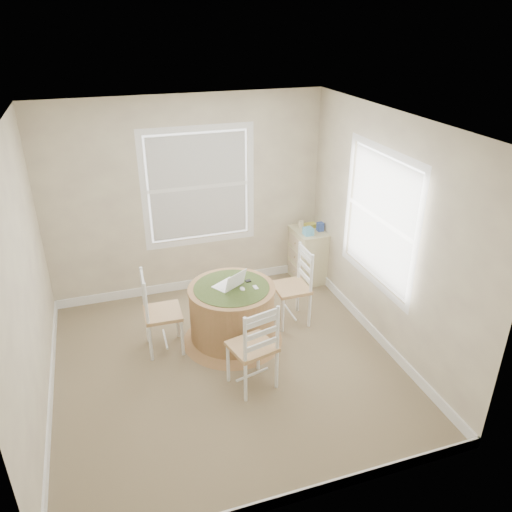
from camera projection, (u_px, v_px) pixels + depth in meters
name	position (u px, v px, depth m)	size (l,w,h in m)	color
room	(235.00, 249.00, 5.03)	(3.64, 3.64, 2.64)	#857454
round_table	(232.00, 312.00, 5.68)	(1.16, 1.16, 0.70)	#9C6A46
chair_left	(163.00, 312.00, 5.49)	(0.42, 0.40, 0.95)	white
chair_near	(252.00, 346.00, 4.94)	(0.42, 0.40, 0.95)	white
chair_right	(291.00, 287.00, 5.99)	(0.42, 0.40, 0.95)	white
laptop	(229.00, 284.00, 5.55)	(0.40, 0.39, 0.21)	white
mouse	(242.00, 289.00, 5.50)	(0.06, 0.09, 0.03)	white
phone	(256.00, 288.00, 5.54)	(0.04, 0.09, 0.02)	#B7BABF
keys	(248.00, 281.00, 5.66)	(0.06, 0.05, 0.03)	black
corner_chest	(308.00, 255.00, 7.02)	(0.44, 0.59, 0.76)	beige
tissue_box	(308.00, 231.00, 6.68)	(0.12, 0.12, 0.10)	#62B6E0
box_yellow	(310.00, 226.00, 6.91)	(0.15, 0.10, 0.06)	gold
box_blue	(320.00, 227.00, 6.80)	(0.08, 0.08, 0.12)	#334D9A
cup_cream	(301.00, 224.00, 6.93)	(0.07, 0.07, 0.09)	beige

